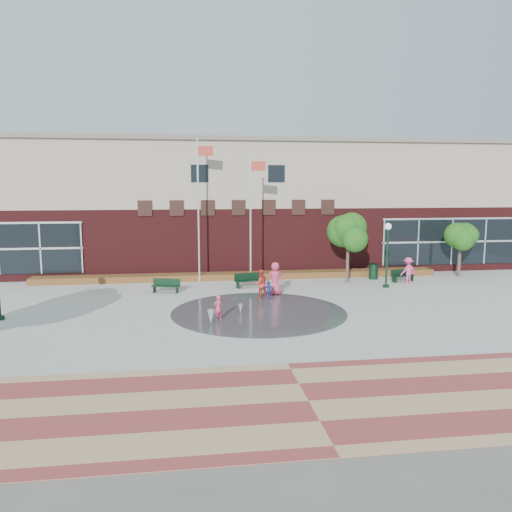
{
  "coord_description": "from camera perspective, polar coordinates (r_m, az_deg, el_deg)",
  "views": [
    {
      "loc": [
        -3.28,
        -20.07,
        6.1
      ],
      "look_at": [
        0.0,
        4.0,
        2.6
      ],
      "focal_mm": 35.0,
      "sensor_mm": 36.0,
      "label": 1
    }
  ],
  "objects": [
    {
      "name": "lamp_right",
      "position": [
        30.34,
        14.78,
        0.92
      ],
      "size": [
        0.41,
        0.41,
        3.86
      ],
      "color": "black",
      "rests_on": "ground"
    },
    {
      "name": "tree_mid",
      "position": [
        31.32,
        10.52,
        2.91
      ],
      "size": [
        2.68,
        2.68,
        4.51
      ],
      "color": "#41342A",
      "rests_on": "ground"
    },
    {
      "name": "child_splash",
      "position": [
        22.58,
        -4.34,
        -5.95
      ],
      "size": [
        0.51,
        0.47,
        1.18
      ],
      "primitive_type": "imported",
      "rotation": [
        0.0,
        0.0,
        3.72
      ],
      "color": "#EA456A",
      "rests_on": "ground"
    },
    {
      "name": "person_bench",
      "position": [
        32.16,
        16.98,
        -1.61
      ],
      "size": [
        1.2,
        0.9,
        1.64
      ],
      "primitive_type": "imported",
      "rotation": [
        0.0,
        0.0,
        3.45
      ],
      "color": "#E34C8D",
      "rests_on": "ground"
    },
    {
      "name": "tree_small_right",
      "position": [
        35.47,
        22.36,
        2.39
      ],
      "size": [
        2.32,
        2.32,
        3.96
      ],
      "color": "#41342A",
      "rests_on": "ground"
    },
    {
      "name": "splash_pad",
      "position": [
        24.09,
        0.32,
        -6.46
      ],
      "size": [
        8.4,
        8.4,
        0.01
      ],
      "primitive_type": "cylinder",
      "color": "#383A3D",
      "rests_on": "ground"
    },
    {
      "name": "adult_pink",
      "position": [
        27.67,
        2.22,
        -2.59
      ],
      "size": [
        0.93,
        0.64,
        1.85
      ],
      "primitive_type": "imported",
      "rotation": [
        0.0,
        0.0,
        3.2
      ],
      "color": "#CC3E5E",
      "rests_on": "ground"
    },
    {
      "name": "paver_band",
      "position": [
        14.79,
        6.01,
        -16.18
      ],
      "size": [
        46.0,
        6.0,
        0.01
      ],
      "primitive_type": "cube",
      "color": "#953837",
      "rests_on": "ground"
    },
    {
      "name": "plaza_concrete",
      "position": [
        25.05,
        -0.0,
        -5.89
      ],
      "size": [
        46.0,
        18.0,
        0.01
      ],
      "primitive_type": "cube",
      "color": "#A8A8A0",
      "rests_on": "ground"
    },
    {
      "name": "bench_mid",
      "position": [
        29.71,
        -0.81,
        -3.1
      ],
      "size": [
        1.78,
        0.89,
        0.86
      ],
      "rotation": [
        0.0,
        0.0,
        0.25
      ],
      "color": "black",
      "rests_on": "ground"
    },
    {
      "name": "flagpole_right",
      "position": [
        29.96,
        -0.54,
        4.97
      ],
      "size": [
        0.95,
        0.32,
        7.9
      ],
      "rotation": [
        0.0,
        0.0,
        -0.26
      ],
      "color": "white",
      "rests_on": "ground"
    },
    {
      "name": "flagpole_left",
      "position": [
        31.09,
        -6.53,
        6.02
      ],
      "size": [
        1.02,
        0.31,
        8.88
      ],
      "rotation": [
        0.0,
        0.0,
        -0.23
      ],
      "color": "white",
      "rests_on": "ground"
    },
    {
      "name": "water_jet_b",
      "position": [
        23.82,
        -1.78,
        -6.64
      ],
      "size": [
        0.2,
        0.2,
        0.45
      ],
      "primitive_type": "cone",
      "rotation": [
        3.14,
        0.0,
        0.0
      ],
      "color": "white",
      "rests_on": "ground"
    },
    {
      "name": "library_building",
      "position": [
        37.72,
        -2.78,
        5.97
      ],
      "size": [
        44.4,
        10.4,
        9.2
      ],
      "color": "#4A1518",
      "rests_on": "ground"
    },
    {
      "name": "flower_bed",
      "position": [
        32.42,
        -1.82,
        -2.65
      ],
      "size": [
        26.0,
        1.2,
        0.4
      ],
      "primitive_type": "cube",
      "color": "#A7231C",
      "rests_on": "ground"
    },
    {
      "name": "bench_right",
      "position": [
        32.76,
        16.41,
        -2.41
      ],
      "size": [
        1.64,
        0.87,
        0.79
      ],
      "rotation": [
        0.0,
        0.0,
        0.28
      ],
      "color": "black",
      "rests_on": "ground"
    },
    {
      "name": "bench_left",
      "position": [
        28.73,
        -10.27,
        -3.67
      ],
      "size": [
        1.65,
        0.85,
        0.8
      ],
      "rotation": [
        0.0,
        0.0,
        -0.27
      ],
      "color": "black",
      "rests_on": "ground"
    },
    {
      "name": "child_blue",
      "position": [
        26.54,
        1.5,
        -4.0
      ],
      "size": [
        0.62,
        0.51,
        0.99
      ],
      "primitive_type": "imported",
      "rotation": [
        0.0,
        0.0,
        2.58
      ],
      "color": "#303CA1",
      "rests_on": "ground"
    },
    {
      "name": "water_jet_a",
      "position": [
        22.09,
        -5.17,
        -7.86
      ],
      "size": [
        0.33,
        0.33,
        0.64
      ],
      "primitive_type": "cone",
      "rotation": [
        3.14,
        0.0,
        0.0
      ],
      "color": "white",
      "rests_on": "ground"
    },
    {
      "name": "ground",
      "position": [
        21.23,
        1.47,
        -8.5
      ],
      "size": [
        120.0,
        120.0,
        0.0
      ],
      "primitive_type": "plane",
      "color": "#666056",
      "rests_on": "ground"
    },
    {
      "name": "adult_red",
      "position": [
        26.87,
        0.53,
        -3.21
      ],
      "size": [
        0.87,
        0.73,
        1.58
      ],
      "primitive_type": "imported",
      "rotation": [
        0.0,
        0.0,
        3.34
      ],
      "color": "red",
      "rests_on": "ground"
    },
    {
      "name": "trash_can",
      "position": [
        33.15,
        13.27,
        -1.72
      ],
      "size": [
        0.62,
        0.62,
        1.02
      ],
      "color": "black",
      "rests_on": "ground"
    }
  ]
}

